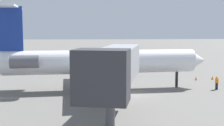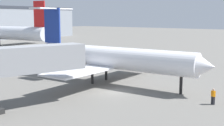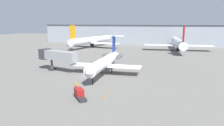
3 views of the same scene
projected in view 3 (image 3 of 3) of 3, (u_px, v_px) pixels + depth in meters
name	position (u px, v px, depth m)	size (l,w,h in m)	color
ground_plane	(89.00, 76.00, 56.38)	(400.00, 400.00, 0.10)	#66635E
regional_jet	(105.00, 62.00, 58.30)	(20.54, 28.30, 10.36)	white
jet_bridge	(55.00, 55.00, 61.99)	(13.87, 6.07, 6.46)	gray
ground_crew_marshaller	(76.00, 86.00, 44.83)	(0.41, 0.47, 1.69)	black
baggage_tug_lead	(80.00, 94.00, 39.53)	(3.78, 3.86, 1.90)	#262628
traffic_cone_near	(107.00, 92.00, 42.75)	(0.36, 0.36, 0.55)	orange
traffic_cone_mid	(104.00, 96.00, 40.11)	(0.36, 0.36, 0.55)	orange
terminal_building	(148.00, 34.00, 148.24)	(152.14, 24.86, 13.52)	#8C939E
parked_airliner_west_end	(92.00, 40.00, 123.71)	(34.79, 40.95, 13.35)	silver
parked_airliner_west_mid	(178.00, 43.00, 108.24)	(35.44, 41.78, 13.33)	silver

